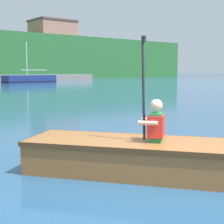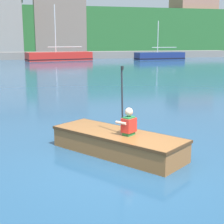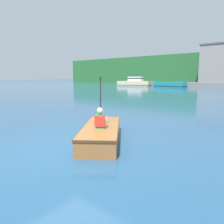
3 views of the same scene
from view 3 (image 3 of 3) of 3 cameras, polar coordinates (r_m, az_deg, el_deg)
The scene contains 5 objects.
ground_plane at distance 6.07m, azimuth -10.87°, elevation -9.16°, with size 300.00×300.00×0.00m, color navy.
moored_boat_dock_west_end at distance 43.27m, azimuth 14.85°, elevation 6.93°, with size 6.54×2.71×0.98m.
moored_boat_dock_center_far at distance 47.55m, azimuth 5.82°, elevation 7.70°, with size 7.39×3.81×1.99m.
rowboat_foreground at distance 6.51m, azimuth -2.80°, elevation -5.30°, with size 2.63×3.04×0.47m.
person_paddler at distance 6.09m, azimuth -3.15°, elevation -1.72°, with size 0.45×0.45×1.43m.
Camera 3 is at (4.47, -3.64, 1.88)m, focal length 35.00 mm.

